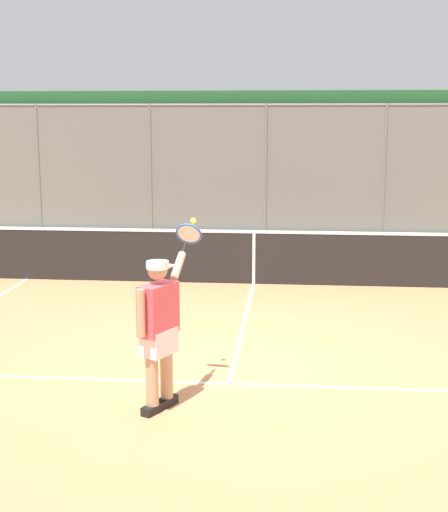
# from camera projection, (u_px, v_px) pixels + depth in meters

# --- Properties ---
(ground_plane) EXTENTS (60.00, 60.00, 0.00)m
(ground_plane) POSITION_uv_depth(u_px,v_px,m) (233.00, 367.00, 8.86)
(ground_plane) COLOR #C67A4C
(court_line_markings) EXTENTS (8.35, 9.15, 0.01)m
(court_line_markings) POSITION_uv_depth(u_px,v_px,m) (226.00, 395.00, 7.98)
(court_line_markings) COLOR white
(court_line_markings) RESTS_ON ground
(fence_backdrop) EXTENTS (19.92, 1.37, 3.52)m
(fence_backdrop) POSITION_uv_depth(u_px,v_px,m) (267.00, 164.00, 18.56)
(fence_backdrop) COLOR slate
(fence_backdrop) RESTS_ON ground
(tennis_net) EXTENTS (10.73, 0.09, 1.07)m
(tennis_net) POSITION_uv_depth(u_px,v_px,m) (254.00, 256.00, 13.13)
(tennis_net) COLOR #2D2D2D
(tennis_net) RESTS_ON ground
(tennis_player) EXTENTS (0.55, 1.31, 1.84)m
(tennis_player) POSITION_uv_depth(u_px,v_px,m) (159.00, 324.00, 7.45)
(tennis_player) COLOR black
(tennis_player) RESTS_ON ground
(tennis_ball_by_sideline) EXTENTS (0.07, 0.07, 0.07)m
(tennis_ball_by_sideline) POSITION_uv_depth(u_px,v_px,m) (166.00, 359.00, 9.06)
(tennis_ball_by_sideline) COLOR #CCDB33
(tennis_ball_by_sideline) RESTS_ON ground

